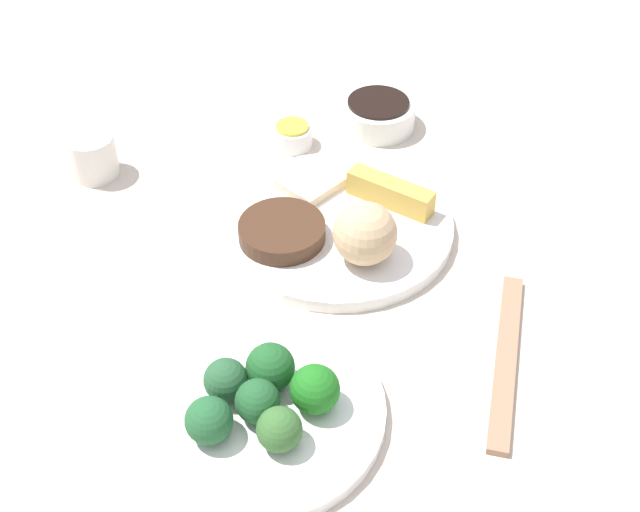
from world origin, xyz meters
TOP-DOWN VIEW (x-y plane):
  - tabletop at (0.00, 0.00)m, footprint 2.20×2.20m
  - main_plate at (0.04, -0.01)m, footprint 0.27×0.27m
  - rice_scoop at (-0.03, -0.00)m, footprint 0.07×0.07m
  - spring_roll at (0.04, -0.08)m, footprint 0.11×0.07m
  - crab_rangoon_wonton at (0.11, -0.01)m, footprint 0.08×0.08m
  - stir_fry_heap at (0.05, 0.06)m, footprint 0.10×0.10m
  - broccoli_plate at (-0.14, 0.19)m, footprint 0.24×0.24m
  - broccoli_floret_0 at (-0.15, 0.20)m, footprint 0.04×0.04m
  - broccoli_floret_1 at (-0.13, 0.17)m, footprint 0.05×0.05m
  - broccoli_floret_2 at (-0.17, 0.15)m, footprint 0.05×0.05m
  - broccoli_floret_3 at (-0.12, 0.21)m, footprint 0.04×0.04m
  - broccoli_floret_4 at (-0.15, 0.24)m, footprint 0.04×0.04m
  - broccoli_floret_5 at (-0.19, 0.19)m, footprint 0.04×0.04m
  - soy_sauce_bowl at (0.20, -0.17)m, footprint 0.10×0.10m
  - soy_sauce_bowl_liquid at (0.20, -0.17)m, footprint 0.08×0.08m
  - sauce_ramekin_hot_mustard at (0.22, -0.05)m, footprint 0.05×0.05m
  - sauce_ramekin_hot_mustard_liquid at (0.22, -0.05)m, footprint 0.04×0.04m
  - teacup at (0.29, 0.20)m, footprint 0.06×0.06m
  - chopsticks_pair at (-0.21, -0.05)m, footprint 0.18×0.17m

SIDE VIEW (x-z plane):
  - tabletop at x=0.00m, z-range 0.00..0.02m
  - chopsticks_pair at x=-0.21m, z-range 0.02..0.03m
  - broccoli_plate at x=-0.14m, z-range 0.02..0.03m
  - main_plate at x=0.04m, z-range 0.02..0.04m
  - sauce_ramekin_hot_mustard at x=0.22m, z-range 0.02..0.05m
  - soy_sauce_bowl at x=0.20m, z-range 0.02..0.06m
  - crab_rangoon_wonton at x=0.11m, z-range 0.04..0.05m
  - stir_fry_heap at x=0.05m, z-range 0.04..0.06m
  - teacup at x=0.29m, z-range 0.02..0.08m
  - sauce_ramekin_hot_mustard_liquid at x=0.22m, z-range 0.05..0.05m
  - spring_roll at x=0.04m, z-range 0.04..0.07m
  - broccoli_floret_5 at x=-0.19m, z-range 0.03..0.08m
  - broccoli_floret_3 at x=-0.12m, z-range 0.03..0.08m
  - broccoli_floret_0 at x=-0.15m, z-range 0.03..0.08m
  - broccoli_floret_4 at x=-0.15m, z-range 0.03..0.08m
  - broccoli_floret_2 at x=-0.17m, z-range 0.03..0.08m
  - broccoli_floret_1 at x=-0.13m, z-range 0.03..0.08m
  - soy_sauce_bowl_liquid at x=0.20m, z-range 0.06..0.06m
  - rice_scoop at x=-0.03m, z-range 0.04..0.11m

